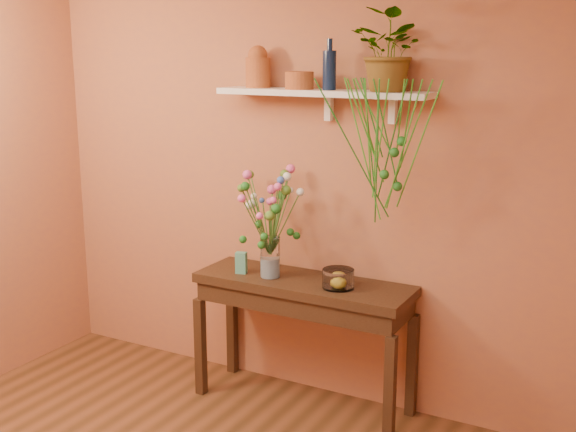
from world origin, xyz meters
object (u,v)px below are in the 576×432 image
(blue_bottle, at_px, (329,69))
(spider_plant, at_px, (392,50))
(bouquet, at_px, (269,201))
(terracotta_jug, at_px, (258,68))
(glass_vase, at_px, (270,260))
(glass_bowl, at_px, (338,279))
(sideboard, at_px, (303,298))

(blue_bottle, distance_m, spider_plant, 0.38)
(bouquet, bearing_deg, terracotta_jug, 135.51)
(glass_vase, bearing_deg, spider_plant, 9.99)
(spider_plant, distance_m, glass_bowl, 1.33)
(sideboard, bearing_deg, glass_vase, -168.69)
(blue_bottle, bearing_deg, spider_plant, -0.54)
(glass_vase, xyz_separation_m, bouquet, (0.00, -0.00, 0.36))
(sideboard, height_order, bouquet, bouquet)
(glass_bowl, bearing_deg, terracotta_jug, 165.77)
(spider_plant, xyz_separation_m, glass_vase, (-0.69, -0.12, -1.24))
(spider_plant, distance_m, glass_vase, 1.43)
(terracotta_jug, distance_m, bouquet, 0.81)
(spider_plant, relative_size, glass_bowl, 2.40)
(bouquet, distance_m, glass_bowl, 0.62)
(sideboard, bearing_deg, glass_bowl, -8.20)
(blue_bottle, distance_m, glass_bowl, 1.21)
(bouquet, bearing_deg, spider_plant, 10.38)
(blue_bottle, bearing_deg, sideboard, -144.01)
(sideboard, distance_m, terracotta_jug, 1.42)
(terracotta_jug, xyz_separation_m, blue_bottle, (0.49, -0.04, -0.00))
(blue_bottle, xyz_separation_m, glass_vase, (-0.32, -0.13, -1.14))
(terracotta_jug, height_order, spider_plant, spider_plant)
(blue_bottle, height_order, spider_plant, spider_plant)
(sideboard, bearing_deg, blue_bottle, 35.99)
(blue_bottle, bearing_deg, bouquet, -157.98)
(bouquet, bearing_deg, sideboard, 12.60)
(spider_plant, bearing_deg, sideboard, -170.57)
(sideboard, bearing_deg, terracotta_jug, 162.01)
(sideboard, xyz_separation_m, spider_plant, (0.49, 0.08, 1.47))
(spider_plant, relative_size, glass_vase, 1.78)
(bouquet, bearing_deg, blue_bottle, 22.02)
(terracotta_jug, bearing_deg, spider_plant, -2.78)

